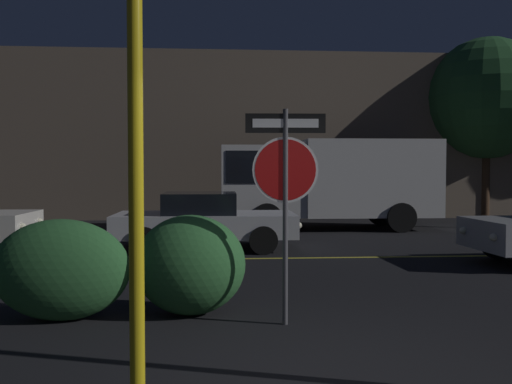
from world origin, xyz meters
TOP-DOWN VIEW (x-y plane):
  - ground_plane at (0.00, 0.00)m, footprint 260.00×260.00m
  - road_center_stripe at (0.00, 6.65)m, footprint 36.14×0.12m
  - stop_sign at (-0.16, 1.81)m, footprint 0.91×0.07m
  - yellow_pole_left at (-1.54, -0.47)m, footprint 0.11×0.11m
  - hedge_bush_1 at (-2.77, 2.18)m, footprint 1.62×0.78m
  - hedge_bush_2 at (-1.26, 2.33)m, footprint 1.35×1.03m
  - passing_car_2 at (-1.18, 8.12)m, footprint 4.11×2.07m
  - delivery_truck at (2.29, 12.13)m, footprint 6.37×2.35m
  - tree_0 at (9.02, 15.63)m, footprint 4.42×4.42m
  - building_backdrop at (2.43, 17.73)m, footprint 29.32×4.28m

SIDE VIEW (x-z plane):
  - ground_plane at x=0.00m, z-range 0.00..0.00m
  - road_center_stripe at x=0.00m, z-range 0.00..0.01m
  - hedge_bush_1 at x=-2.77m, z-range 0.00..1.20m
  - hedge_bush_2 at x=-1.26m, z-range 0.00..1.23m
  - passing_car_2 at x=-1.18m, z-range 0.01..1.28m
  - delivery_truck at x=2.29m, z-range 0.19..2.83m
  - yellow_pole_left at x=-1.54m, z-range 0.00..3.30m
  - stop_sign at x=-0.16m, z-range 0.51..2.98m
  - building_backdrop at x=2.43m, z-range 0.00..6.00m
  - tree_0 at x=9.02m, z-range 1.07..7.66m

